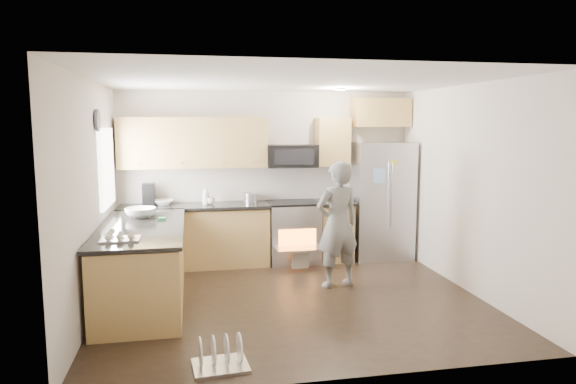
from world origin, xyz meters
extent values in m
plane|color=black|center=(0.00, 0.00, 0.00)|extent=(4.50, 4.50, 0.00)
cube|color=beige|center=(0.00, 2.00, 1.30)|extent=(4.50, 0.04, 2.60)
cube|color=beige|center=(0.00, -2.00, 1.30)|extent=(4.50, 0.04, 2.60)
cube|color=beige|center=(-2.25, 0.00, 1.30)|extent=(0.04, 4.00, 2.60)
cube|color=beige|center=(2.25, 0.00, 1.30)|extent=(0.04, 4.00, 2.60)
cube|color=white|center=(0.00, 0.00, 2.60)|extent=(4.50, 4.00, 0.04)
cube|color=white|center=(-2.23, 1.00, 1.55)|extent=(0.04, 1.00, 1.00)
cylinder|color=#FFEBCC|center=(0.90, 1.10, 2.58)|extent=(0.14, 0.14, 0.02)
cylinder|color=#474754|center=(-2.22, 0.45, 2.15)|extent=(0.03, 0.26, 0.26)
cube|color=#AB7E44|center=(-1.12, 1.70, 0.43)|extent=(2.15, 0.60, 0.87)
cube|color=black|center=(-1.12, 1.69, 0.91)|extent=(2.19, 0.64, 0.04)
cube|color=#AB7E44|center=(1.00, 1.70, 0.43)|extent=(0.50, 0.60, 0.87)
cube|color=black|center=(1.00, 1.69, 0.91)|extent=(0.54, 0.64, 0.04)
cube|color=#AB7E44|center=(-1.12, 1.83, 1.83)|extent=(2.16, 0.33, 0.74)
cube|color=#AB7E44|center=(1.00, 1.83, 1.83)|extent=(0.50, 0.33, 0.74)
cube|color=#AB7E44|center=(1.78, 1.83, 2.28)|extent=(0.90, 0.33, 0.44)
imported|color=white|center=(-1.58, 1.79, 0.96)|extent=(0.30, 0.30, 0.07)
imported|color=white|center=(-0.96, 1.70, 1.06)|extent=(0.10, 0.11, 0.27)
imported|color=white|center=(-0.90, 1.71, 0.98)|extent=(0.13, 0.13, 0.10)
cylinder|color=#B7B7BC|center=(-0.29, 1.84, 0.99)|extent=(0.20, 0.20, 0.14)
cube|color=black|center=(-1.78, 1.75, 1.09)|extent=(0.17, 0.21, 0.33)
cylinder|color=#B7B7BC|center=(1.06, 1.66, 0.97)|extent=(0.11, 0.11, 0.09)
cube|color=#AB7E44|center=(-1.75, 0.25, 0.43)|extent=(0.90, 2.30, 0.87)
cube|color=black|center=(-1.75, 0.25, 0.91)|extent=(0.96, 2.36, 0.04)
imported|color=white|center=(-1.81, 0.80, 0.99)|extent=(0.39, 0.39, 0.12)
cube|color=#38C665|center=(-1.54, 0.59, 0.94)|extent=(0.09, 0.06, 0.03)
cube|color=#B7B7BC|center=(-1.90, -0.49, 0.97)|extent=(0.39, 0.30, 0.08)
cube|color=#B7B7BC|center=(0.35, 1.68, 0.45)|extent=(0.76, 0.62, 0.90)
cube|color=black|center=(0.35, 1.68, 0.92)|extent=(0.76, 0.60, 0.03)
cube|color=orange|center=(0.35, 1.36, 0.40)|extent=(0.56, 0.02, 0.34)
cube|color=#B7B7BC|center=(0.35, 1.20, 0.32)|extent=(0.70, 0.34, 0.03)
cube|color=silver|center=(0.35, 1.15, 0.18)|extent=(0.24, 0.03, 0.28)
cube|color=black|center=(0.35, 1.80, 1.62)|extent=(0.76, 0.40, 0.34)
cube|color=#B7B7BC|center=(1.77, 1.70, 0.91)|extent=(0.93, 0.74, 1.82)
cylinder|color=#B7B7BC|center=(1.74, 1.34, 1.04)|extent=(0.02, 0.02, 0.99)
cylinder|color=#B7B7BC|center=(1.80, 1.34, 1.04)|extent=(0.02, 0.02, 0.99)
cube|color=pink|center=(1.97, 1.35, 0.84)|extent=(0.24, 0.02, 0.30)
cube|color=#8DB1E2|center=(1.59, 1.35, 1.34)|extent=(0.18, 0.02, 0.22)
imported|color=slate|center=(0.68, 0.40, 0.82)|extent=(0.67, 0.52, 1.64)
cube|color=#B7B7BC|center=(-0.96, -1.60, 0.01)|extent=(0.51, 0.42, 0.03)
cylinder|color=white|center=(-1.13, -1.62, 0.16)|extent=(0.04, 0.27, 0.27)
cylinder|color=white|center=(-1.02, -1.61, 0.16)|extent=(0.04, 0.27, 0.27)
cylinder|color=white|center=(-0.90, -1.60, 0.16)|extent=(0.04, 0.27, 0.27)
cylinder|color=white|center=(-0.79, -1.59, 0.16)|extent=(0.04, 0.27, 0.27)
camera|label=1|loc=(-1.17, -5.87, 2.11)|focal=32.00mm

